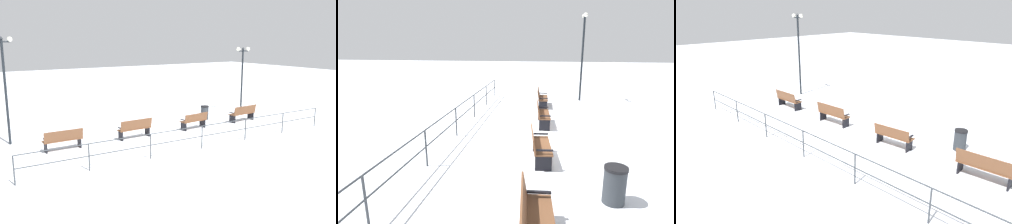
# 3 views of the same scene
# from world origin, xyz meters

# --- Properties ---
(ground_plane) EXTENTS (80.00, 80.00, 0.00)m
(ground_plane) POSITION_xyz_m (0.00, 0.00, 0.00)
(ground_plane) COLOR white
(ground_plane) RESTS_ON ground
(bench_nearest) EXTENTS (0.67, 1.73, 0.93)m
(bench_nearest) POSITION_xyz_m (-0.16, -5.16, 0.48)
(bench_nearest) COLOR brown
(bench_nearest) RESTS_ON ground
(bench_second) EXTENTS (0.67, 1.55, 0.86)m
(bench_second) POSITION_xyz_m (-0.17, -1.73, 0.45)
(bench_second) COLOR brown
(bench_second) RESTS_ON ground
(bench_third) EXTENTS (0.60, 1.68, 0.95)m
(bench_third) POSITION_xyz_m (-0.15, 1.71, 0.50)
(bench_third) COLOR brown
(bench_third) RESTS_ON ground
(bench_fourth) EXTENTS (0.54, 1.66, 0.91)m
(bench_fourth) POSITION_xyz_m (-0.21, 5.16, 0.48)
(bench_fourth) COLOR brown
(bench_fourth) RESTS_ON ground
(lamppost_middle) EXTENTS (0.22, 0.91, 4.78)m
(lamppost_middle) POSITION_xyz_m (1.94, 6.94, 3.06)
(lamppost_middle) COLOR black
(lamppost_middle) RESTS_ON ground
(waterfront_railing) EXTENTS (0.05, 15.21, 1.03)m
(waterfront_railing) POSITION_xyz_m (-3.12, 0.00, 0.71)
(waterfront_railing) COLOR #383D42
(waterfront_railing) RESTS_ON ground
(trash_bin) EXTENTS (0.48, 0.48, 0.80)m
(trash_bin) POSITION_xyz_m (1.42, -3.62, 0.40)
(trash_bin) COLOR #2D3338
(trash_bin) RESTS_ON ground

